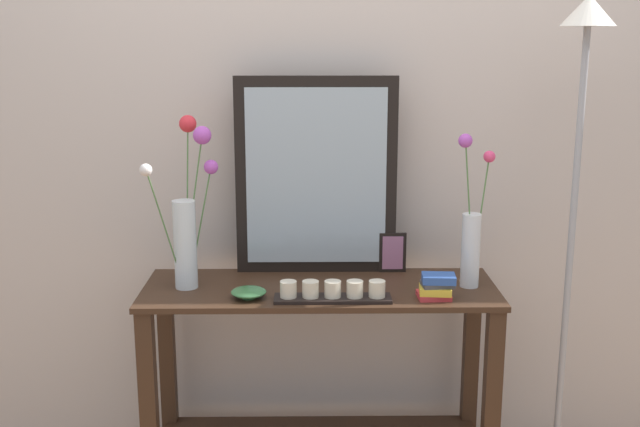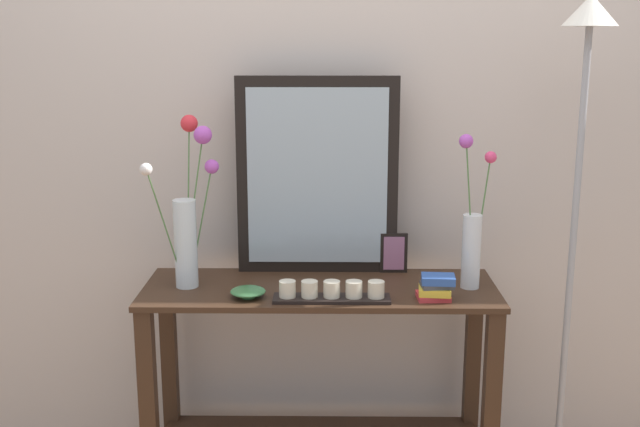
{
  "view_description": "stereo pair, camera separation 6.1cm",
  "coord_description": "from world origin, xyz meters",
  "px_view_note": "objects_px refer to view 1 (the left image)",
  "views": [
    {
      "loc": [
        -0.03,
        -2.6,
        1.68
      ],
      "look_at": [
        0.0,
        0.0,
        1.07
      ],
      "focal_mm": 43.54,
      "sensor_mm": 36.0,
      "label": 1
    },
    {
      "loc": [
        0.03,
        -2.6,
        1.68
      ],
      "look_at": [
        0.0,
        0.0,
        1.07
      ],
      "focal_mm": 43.54,
      "sensor_mm": 36.0,
      "label": 2
    }
  ],
  "objects_px": {
    "console_table": "(320,371)",
    "floor_lamp": "(576,173)",
    "tall_vase_left": "(187,218)",
    "vase_right": "(471,236)",
    "book_stack": "(436,287)",
    "picture_frame_small": "(393,252)",
    "candle_tray": "(333,292)",
    "decorative_bowl": "(249,292)",
    "mirror_leaning": "(316,176)"
  },
  "relations": [
    {
      "from": "vase_right",
      "to": "candle_tray",
      "type": "distance_m",
      "value": 0.53
    },
    {
      "from": "vase_right",
      "to": "candle_tray",
      "type": "height_order",
      "value": "vase_right"
    },
    {
      "from": "vase_right",
      "to": "book_stack",
      "type": "distance_m",
      "value": 0.24
    },
    {
      "from": "tall_vase_left",
      "to": "decorative_bowl",
      "type": "height_order",
      "value": "tall_vase_left"
    },
    {
      "from": "vase_right",
      "to": "floor_lamp",
      "type": "relative_size",
      "value": 0.3
    },
    {
      "from": "picture_frame_small",
      "to": "book_stack",
      "type": "relative_size",
      "value": 1.18
    },
    {
      "from": "mirror_leaning",
      "to": "book_stack",
      "type": "bearing_deg",
      "value": -37.92
    },
    {
      "from": "book_stack",
      "to": "candle_tray",
      "type": "bearing_deg",
      "value": -177.49
    },
    {
      "from": "candle_tray",
      "to": "decorative_bowl",
      "type": "distance_m",
      "value": 0.28
    },
    {
      "from": "mirror_leaning",
      "to": "vase_right",
      "type": "bearing_deg",
      "value": -18.58
    },
    {
      "from": "mirror_leaning",
      "to": "floor_lamp",
      "type": "bearing_deg",
      "value": -13.15
    },
    {
      "from": "console_table",
      "to": "floor_lamp",
      "type": "bearing_deg",
      "value": -1.34
    },
    {
      "from": "tall_vase_left",
      "to": "picture_frame_small",
      "type": "bearing_deg",
      "value": 12.57
    },
    {
      "from": "decorative_bowl",
      "to": "tall_vase_left",
      "type": "bearing_deg",
      "value": 149.77
    },
    {
      "from": "book_stack",
      "to": "vase_right",
      "type": "bearing_deg",
      "value": 43.56
    },
    {
      "from": "mirror_leaning",
      "to": "candle_tray",
      "type": "relative_size",
      "value": 1.85
    },
    {
      "from": "tall_vase_left",
      "to": "candle_tray",
      "type": "xyz_separation_m",
      "value": [
        0.5,
        -0.15,
        -0.22
      ]
    },
    {
      "from": "tall_vase_left",
      "to": "book_stack",
      "type": "bearing_deg",
      "value": -9.23
    },
    {
      "from": "decorative_bowl",
      "to": "floor_lamp",
      "type": "height_order",
      "value": "floor_lamp"
    },
    {
      "from": "candle_tray",
      "to": "tall_vase_left",
      "type": "bearing_deg",
      "value": 162.99
    },
    {
      "from": "console_table",
      "to": "decorative_bowl",
      "type": "distance_m",
      "value": 0.43
    },
    {
      "from": "mirror_leaning",
      "to": "vase_right",
      "type": "xyz_separation_m",
      "value": [
        0.54,
        -0.18,
        -0.18
      ]
    },
    {
      "from": "vase_right",
      "to": "floor_lamp",
      "type": "distance_m",
      "value": 0.41
    },
    {
      "from": "console_table",
      "to": "vase_right",
      "type": "relative_size",
      "value": 2.31
    },
    {
      "from": "mirror_leaning",
      "to": "book_stack",
      "type": "distance_m",
      "value": 0.6
    },
    {
      "from": "console_table",
      "to": "mirror_leaning",
      "type": "bearing_deg",
      "value": 93.62
    },
    {
      "from": "picture_frame_small",
      "to": "decorative_bowl",
      "type": "bearing_deg",
      "value": -150.54
    },
    {
      "from": "decorative_bowl",
      "to": "book_stack",
      "type": "height_order",
      "value": "book_stack"
    },
    {
      "from": "decorative_bowl",
      "to": "candle_tray",
      "type": "bearing_deg",
      "value": -5.26
    },
    {
      "from": "console_table",
      "to": "book_stack",
      "type": "bearing_deg",
      "value": -18.03
    },
    {
      "from": "vase_right",
      "to": "floor_lamp",
      "type": "bearing_deg",
      "value": -4.15
    },
    {
      "from": "mirror_leaning",
      "to": "candle_tray",
      "type": "distance_m",
      "value": 0.47
    },
    {
      "from": "console_table",
      "to": "candle_tray",
      "type": "height_order",
      "value": "candle_tray"
    },
    {
      "from": "picture_frame_small",
      "to": "floor_lamp",
      "type": "xyz_separation_m",
      "value": [
        0.6,
        -0.2,
        0.33
      ]
    },
    {
      "from": "tall_vase_left",
      "to": "picture_frame_small",
      "type": "xyz_separation_m",
      "value": [
        0.73,
        0.16,
        -0.17
      ]
    },
    {
      "from": "vase_right",
      "to": "picture_frame_small",
      "type": "relative_size",
      "value": 3.6
    },
    {
      "from": "vase_right",
      "to": "floor_lamp",
      "type": "height_order",
      "value": "floor_lamp"
    },
    {
      "from": "candle_tray",
      "to": "picture_frame_small",
      "type": "distance_m",
      "value": 0.4
    },
    {
      "from": "tall_vase_left",
      "to": "decorative_bowl",
      "type": "xyz_separation_m",
      "value": [
        0.22,
        -0.13,
        -0.23
      ]
    },
    {
      "from": "vase_right",
      "to": "picture_frame_small",
      "type": "bearing_deg",
      "value": 146.26
    },
    {
      "from": "decorative_bowl",
      "to": "floor_lamp",
      "type": "xyz_separation_m",
      "value": [
        1.11,
        0.1,
        0.39
      ]
    },
    {
      "from": "picture_frame_small",
      "to": "tall_vase_left",
      "type": "bearing_deg",
      "value": -167.43
    },
    {
      "from": "console_table",
      "to": "decorative_bowl",
      "type": "height_order",
      "value": "decorative_bowl"
    },
    {
      "from": "console_table",
      "to": "picture_frame_small",
      "type": "xyz_separation_m",
      "value": [
        0.27,
        0.17,
        0.4
      ]
    },
    {
      "from": "tall_vase_left",
      "to": "picture_frame_small",
      "type": "relative_size",
      "value": 3.94
    },
    {
      "from": "console_table",
      "to": "book_stack",
      "type": "distance_m",
      "value": 0.55
    },
    {
      "from": "tall_vase_left",
      "to": "vase_right",
      "type": "height_order",
      "value": "tall_vase_left"
    },
    {
      "from": "floor_lamp",
      "to": "picture_frame_small",
      "type": "bearing_deg",
      "value": 161.92
    },
    {
      "from": "picture_frame_small",
      "to": "candle_tray",
      "type": "bearing_deg",
      "value": -126.22
    },
    {
      "from": "mirror_leaning",
      "to": "floor_lamp",
      "type": "relative_size",
      "value": 0.4
    }
  ]
}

